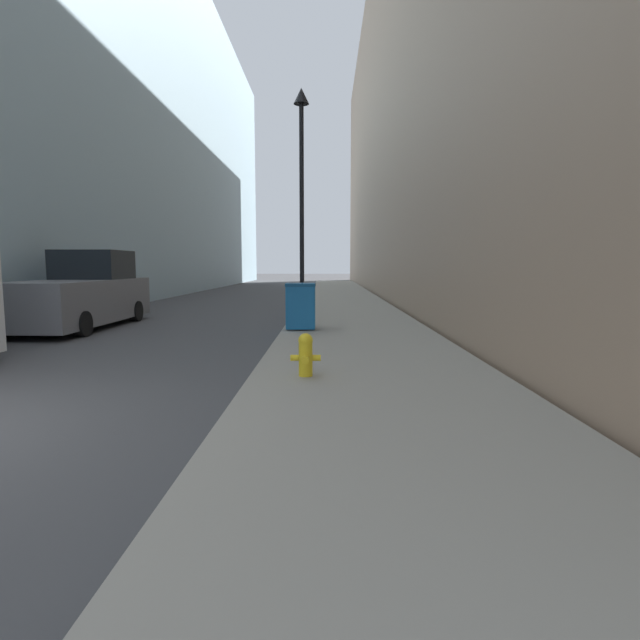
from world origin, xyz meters
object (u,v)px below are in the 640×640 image
object	(u,v)px
fire_hydrant	(306,354)
lamppost	(302,173)
pickup_truck	(81,295)
trash_bin	(301,306)

from	to	relation	value
fire_hydrant	lamppost	size ratio (longest dim) A/B	0.10
pickup_truck	fire_hydrant	bearing A→B (deg)	-45.96
lamppost	pickup_truck	xyz separation A→B (m)	(-6.25, -0.54, -3.45)
trash_bin	fire_hydrant	bearing A→B (deg)	-86.21
fire_hydrant	pickup_truck	xyz separation A→B (m)	(-6.68, 6.91, 0.44)
lamppost	pickup_truck	bearing A→B (deg)	-175.03
fire_hydrant	trash_bin	world-z (taller)	trash_bin
fire_hydrant	pickup_truck	size ratio (longest dim) A/B	0.11
trash_bin	pickup_truck	world-z (taller)	pickup_truck
fire_hydrant	trash_bin	bearing A→B (deg)	93.79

